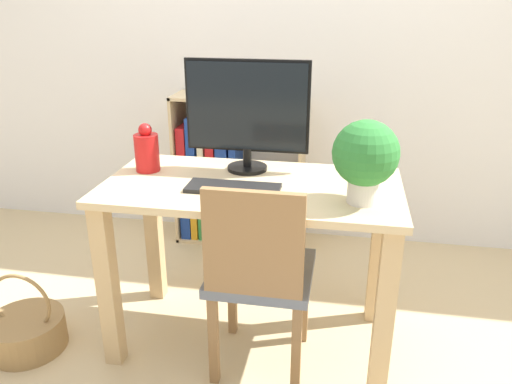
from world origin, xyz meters
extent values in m
plane|color=#CCB284|center=(0.00, 0.00, 0.00)|extent=(10.00, 10.00, 0.00)
cube|color=white|center=(0.00, 1.15, 1.30)|extent=(8.00, 0.05, 2.60)
cube|color=#D8BC8C|center=(0.00, 0.00, 0.73)|extent=(1.19, 0.61, 0.03)
cube|color=tan|center=(-0.54, -0.25, 0.36)|extent=(0.07, 0.07, 0.72)
cube|color=tan|center=(0.54, -0.25, 0.36)|extent=(0.07, 0.07, 0.72)
cube|color=tan|center=(-0.54, 0.25, 0.36)|extent=(0.07, 0.07, 0.72)
cube|color=tan|center=(0.54, 0.25, 0.36)|extent=(0.07, 0.07, 0.72)
cylinder|color=black|center=(-0.05, 0.17, 0.76)|extent=(0.17, 0.17, 0.02)
cylinder|color=black|center=(-0.05, 0.17, 0.80)|extent=(0.04, 0.04, 0.08)
cube|color=black|center=(-0.05, 0.17, 1.02)|extent=(0.52, 0.02, 0.38)
cube|color=black|center=(-0.05, 0.17, 1.02)|extent=(0.50, 0.03, 0.36)
cube|color=black|center=(-0.06, -0.08, 0.76)|extent=(0.36, 0.14, 0.02)
cylinder|color=red|center=(-0.47, 0.08, 0.83)|extent=(0.10, 0.10, 0.16)
sphere|color=red|center=(-0.47, 0.08, 0.93)|extent=(0.06, 0.06, 0.06)
cylinder|color=silver|center=(0.43, -0.12, 0.79)|extent=(0.11, 0.11, 0.09)
sphere|color=#2D7A33|center=(0.43, -0.12, 0.94)|extent=(0.24, 0.24, 0.24)
cube|color=slate|center=(0.07, -0.14, 0.43)|extent=(0.40, 0.40, 0.04)
cube|color=olive|center=(0.07, -0.32, 0.65)|extent=(0.36, 0.03, 0.40)
cube|color=olive|center=(-0.10, -0.30, 0.20)|extent=(0.04, 0.04, 0.41)
cube|color=olive|center=(0.23, -0.30, 0.20)|extent=(0.04, 0.04, 0.41)
cube|color=olive|center=(-0.10, 0.03, 0.20)|extent=(0.04, 0.04, 0.41)
cube|color=olive|center=(0.23, 0.03, 0.20)|extent=(0.04, 0.04, 0.41)
cube|color=#D8BC8C|center=(-0.64, 0.97, 0.46)|extent=(0.02, 0.28, 0.91)
cube|color=#D8BC8C|center=(0.12, 0.97, 0.46)|extent=(0.02, 0.28, 0.91)
cube|color=#D8BC8C|center=(-0.26, 0.97, 0.01)|extent=(0.77, 0.28, 0.02)
cube|color=#D8BC8C|center=(-0.26, 0.97, 0.91)|extent=(0.77, 0.28, 0.02)
cube|color=#D8BC8C|center=(-0.26, 0.97, 0.46)|extent=(0.74, 0.28, 0.02)
cube|color=navy|center=(-0.59, 0.97, 0.15)|extent=(0.06, 0.24, 0.27)
cube|color=orange|center=(-0.53, 0.97, 0.20)|extent=(0.04, 0.24, 0.37)
cube|color=#2D7F38|center=(-0.48, 0.97, 0.21)|extent=(0.05, 0.24, 0.38)
cube|color=orange|center=(-0.41, 0.97, 0.17)|extent=(0.06, 0.24, 0.30)
cube|color=beige|center=(-0.33, 0.97, 0.17)|extent=(0.07, 0.24, 0.30)
cube|color=red|center=(-0.59, 0.97, 0.60)|extent=(0.05, 0.24, 0.26)
cube|color=navy|center=(-0.53, 0.97, 0.63)|extent=(0.05, 0.24, 0.33)
cube|color=beige|center=(-0.47, 0.97, 0.64)|extent=(0.04, 0.24, 0.35)
cube|color=red|center=(-0.42, 0.97, 0.65)|extent=(0.05, 0.24, 0.37)
cube|color=navy|center=(-0.35, 0.97, 0.67)|extent=(0.07, 0.24, 0.40)
cube|color=navy|center=(-0.28, 0.97, 0.65)|extent=(0.04, 0.24, 0.36)
cylinder|color=#997547|center=(-0.96, -0.24, 0.07)|extent=(0.33, 0.33, 0.15)
torus|color=#997547|center=(-0.96, -0.24, 0.23)|extent=(0.28, 0.02, 0.28)
camera|label=1|loc=(0.36, -1.84, 1.45)|focal=35.00mm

